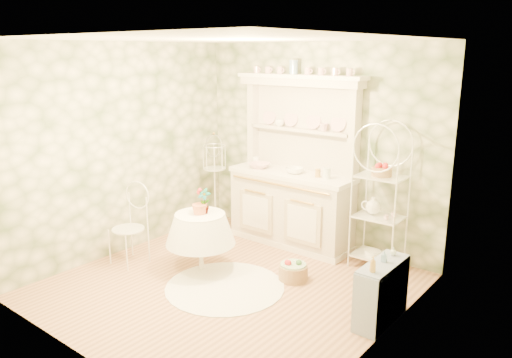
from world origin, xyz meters
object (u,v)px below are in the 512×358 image
Objects in this scene: bakers_rack at (380,200)px; side_shelf at (381,293)px; round_table at (201,240)px; birdcage_stand at (215,181)px; cafe_chair at (128,231)px; kitchen_dresser at (292,162)px; floor_basket at (293,270)px.

side_shelf is (0.59, -1.15, -0.56)m from bakers_rack.
round_table is at bearing -140.60° from bakers_rack.
cafe_chair is at bearing -87.94° from birdcage_stand.
kitchen_dresser is 3.25× the size of side_shelf.
birdcage_stand is at bearing 126.47° from round_table.
floor_basket is (1.03, 0.47, -0.25)m from round_table.
floor_basket is at bearing -124.02° from bakers_rack.
bakers_rack is 2.20m from round_table.
side_shelf is 0.82× the size of cafe_chair.
kitchen_dresser reaches higher than round_table.
side_shelf is 1.82× the size of floor_basket.
birdcage_stand is (-0.90, 1.22, 0.34)m from round_table.
birdcage_stand is (-1.25, -0.18, -0.43)m from kitchen_dresser.
round_table is (-2.22, -0.24, 0.08)m from side_shelf.
round_table is (-0.35, -1.40, -0.77)m from kitchen_dresser.
side_shelf is 2.23m from round_table.
floor_basket is (1.87, 0.88, -0.30)m from cafe_chair.
floor_basket is (-1.19, 0.23, -0.18)m from side_shelf.
bakers_rack reaches higher than round_table.
floor_basket is (1.93, -0.75, -0.59)m from birdcage_stand.
birdcage_stand reaches higher than side_shelf.
kitchen_dresser reaches higher than side_shelf.
cafe_chair is at bearing -144.97° from bakers_rack.
side_shelf is at bearing -10.81° from floor_basket.
side_shelf is (1.87, -1.16, -0.84)m from kitchen_dresser.
floor_basket is at bearing 172.85° from side_shelf.
bakers_rack reaches higher than cafe_chair.
round_table is 0.88× the size of cafe_chair.
cafe_chair reaches higher than round_table.
kitchen_dresser is at bearing 42.70° from cafe_chair.
kitchen_dresser is 1.32× the size of bakers_rack.
bakers_rack is 1.41m from side_shelf.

